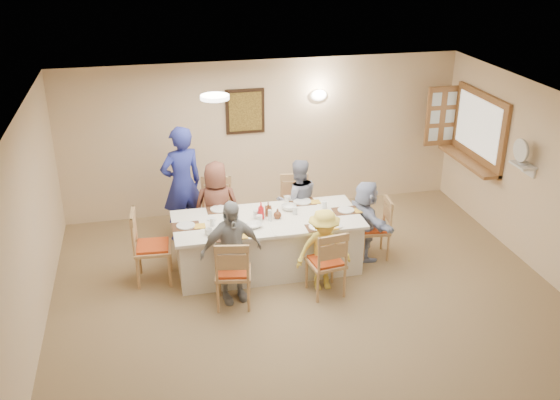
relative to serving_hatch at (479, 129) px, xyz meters
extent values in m
plane|color=#997A4F|center=(-3.21, -2.40, -1.50)|extent=(7.00, 7.00, 0.00)
plane|color=beige|center=(-3.21, 1.10, -0.25)|extent=(6.50, 0.00, 6.50)
plane|color=beige|center=(-6.46, -2.40, -0.25)|extent=(0.00, 7.00, 7.00)
plane|color=white|center=(-3.21, -2.40, 1.00)|extent=(7.00, 7.00, 0.00)
cube|color=black|center=(-3.51, 1.07, 0.20)|extent=(0.62, 0.04, 0.72)
cube|color=black|center=(-3.51, 1.05, 0.20)|extent=(0.52, 0.02, 0.62)
ellipsoid|color=white|center=(-2.31, 1.04, 0.40)|extent=(0.26, 0.09, 0.18)
cylinder|color=white|center=(-4.21, -0.90, 0.97)|extent=(0.36, 0.36, 0.05)
cube|color=olive|center=(0.00, 0.00, 0.00)|extent=(0.06, 1.50, 1.15)
cube|color=olive|center=(-0.12, 0.00, -0.53)|extent=(0.30, 1.50, 0.05)
cube|color=olive|center=(-0.26, 0.76, 0.00)|extent=(0.55, 0.04, 1.00)
cube|color=white|center=(-0.08, -1.35, -0.10)|extent=(0.22, 0.36, 0.03)
cube|color=silver|center=(-3.57, -0.93, -1.12)|extent=(2.55, 1.08, 0.76)
imported|color=brown|center=(-4.17, -0.25, -0.82)|extent=(0.77, 0.59, 1.37)
imported|color=gray|center=(-2.97, -0.25, -0.84)|extent=(0.64, 0.50, 1.31)
imported|color=#949495|center=(-4.17, -1.61, -0.82)|extent=(0.93, 0.64, 1.37)
imported|color=#F0D24C|center=(-2.97, -1.61, -0.94)|extent=(0.73, 0.42, 1.13)
imported|color=#A8B3D8|center=(-2.15, -0.93, -0.91)|extent=(1.18, 0.64, 1.17)
imported|color=navy|center=(-4.62, 0.22, -0.61)|extent=(0.93, 0.85, 1.78)
cube|color=#472B19|center=(-4.17, -1.35, -0.74)|extent=(0.34, 0.26, 0.01)
cylinder|color=white|center=(-4.17, -1.35, -0.73)|extent=(0.25, 0.25, 0.02)
cube|color=gold|center=(-3.99, -1.40, -0.73)|extent=(0.13, 0.13, 0.01)
cube|color=#472B19|center=(-2.97, -1.35, -0.74)|extent=(0.32, 0.24, 0.01)
cylinder|color=white|center=(-2.97, -1.35, -0.73)|extent=(0.25, 0.25, 0.02)
cube|color=gold|center=(-2.79, -1.40, -0.73)|extent=(0.15, 0.15, 0.01)
cube|color=#472B19|center=(-4.17, -0.51, -0.74)|extent=(0.35, 0.26, 0.01)
cylinder|color=white|center=(-4.17, -0.51, -0.73)|extent=(0.25, 0.25, 0.02)
cube|color=gold|center=(-3.99, -0.56, -0.73)|extent=(0.15, 0.15, 0.01)
cube|color=#472B19|center=(-2.97, -0.51, -0.74)|extent=(0.37, 0.27, 0.01)
cylinder|color=white|center=(-2.97, -0.51, -0.73)|extent=(0.26, 0.26, 0.02)
cube|color=gold|center=(-2.79, -0.56, -0.73)|extent=(0.14, 0.14, 0.01)
cube|color=#472B19|center=(-4.67, -0.93, -0.74)|extent=(0.36, 0.27, 0.01)
cylinder|color=white|center=(-4.67, -0.93, -0.73)|extent=(0.25, 0.25, 0.02)
cube|color=gold|center=(-4.49, -0.98, -0.73)|extent=(0.15, 0.15, 0.01)
cube|color=#472B19|center=(-2.45, -0.93, -0.74)|extent=(0.36, 0.27, 0.01)
cylinder|color=white|center=(-2.45, -0.93, -0.73)|extent=(0.23, 0.23, 0.01)
cube|color=gold|center=(-2.27, -0.98, -0.73)|extent=(0.14, 0.14, 0.01)
imported|color=white|center=(-4.40, -1.23, -0.70)|extent=(0.16, 0.16, 0.08)
imported|color=white|center=(-3.18, -0.44, -0.70)|extent=(0.11, 0.11, 0.08)
imported|color=white|center=(-3.78, -1.14, -0.72)|extent=(0.30, 0.30, 0.05)
imported|color=white|center=(-3.22, -0.71, -0.71)|extent=(0.22, 0.22, 0.07)
imported|color=red|center=(-3.66, -0.92, -0.62)|extent=(0.10, 0.10, 0.24)
imported|color=#5D3018|center=(-3.54, -0.84, -0.64)|extent=(0.11, 0.11, 0.20)
imported|color=#5D3018|center=(-3.43, -0.95, -0.67)|extent=(0.14, 0.14, 0.14)
cylinder|color=silver|center=(-3.72, -0.88, -0.68)|extent=(0.07, 0.07, 0.10)
camera|label=1|loc=(-5.08, -8.40, 2.93)|focal=40.00mm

